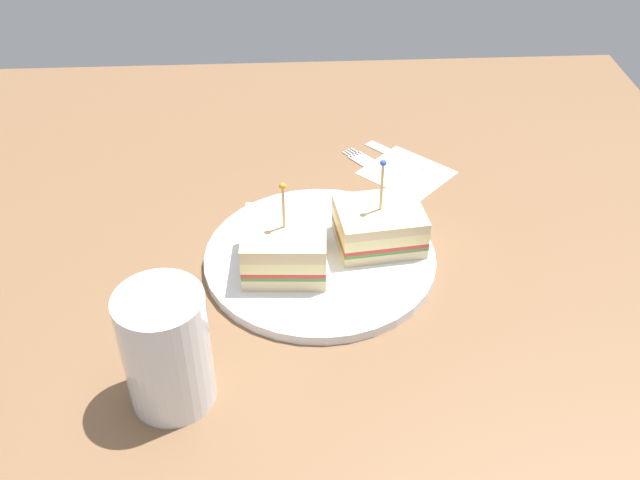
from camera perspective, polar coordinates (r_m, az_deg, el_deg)
name	(u,v)px	position (r cm, az deg, el deg)	size (l,w,h in cm)	color
ground_plane	(320,269)	(82.24, 0.00, -2.24)	(102.85, 102.85, 2.00)	brown
plate	(320,258)	(81.24, 0.00, -1.41)	(25.33, 25.33, 1.10)	white
sandwich_half_front	(285,246)	(77.97, -2.71, -0.48)	(9.17, 9.17, 10.56)	beige
sandwich_half_back	(379,226)	(81.42, 4.59, 1.09)	(8.56, 10.07, 10.77)	beige
drink_glass	(167,354)	(65.71, -11.67, -8.63)	(7.63, 7.63, 11.81)	#B74C33
napkin	(407,173)	(96.63, 6.70, 5.18)	(9.98, 8.98, 0.15)	beige
fork	(373,165)	(97.52, 4.07, 5.76)	(11.45, 8.95, 0.35)	silver
knife	(399,156)	(99.72, 6.08, 6.44)	(9.39, 8.97, 0.35)	silver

